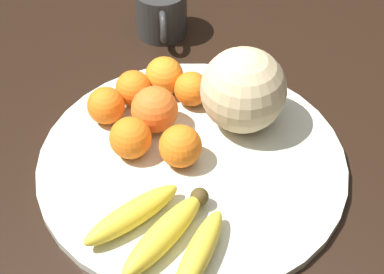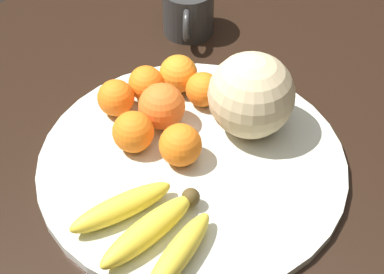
{
  "view_description": "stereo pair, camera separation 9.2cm",
  "coord_description": "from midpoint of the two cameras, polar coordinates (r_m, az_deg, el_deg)",
  "views": [
    {
      "loc": [
        0.45,
        0.47,
        1.44
      ],
      "look_at": [
        -0.05,
        0.06,
        0.79
      ],
      "focal_mm": 60.0,
      "sensor_mm": 36.0,
      "label": 1
    },
    {
      "loc": [
        0.39,
        0.54,
        1.44
      ],
      "look_at": [
        -0.05,
        0.06,
        0.79
      ],
      "focal_mm": 60.0,
      "sensor_mm": 36.0,
      "label": 2
    }
  ],
  "objects": [
    {
      "name": "banana_bunch",
      "position": [
        0.85,
        -5.64,
        -8.66
      ],
      "size": [
        0.18,
        0.18,
        0.04
      ],
      "rotation": [
        0.0,
        0.0,
        6.33
      ],
      "color": "#473819",
      "rests_on": "fruit_bowl"
    },
    {
      "name": "fruit_bowl",
      "position": [
        0.96,
        -2.74,
        -2.52
      ],
      "size": [
        0.46,
        0.46,
        0.01
      ],
      "color": "beige",
      "rests_on": "kitchen_table"
    },
    {
      "name": "orange_back_left",
      "position": [
        1.05,
        -4.99,
        5.34
      ],
      "size": [
        0.06,
        0.06,
        0.06
      ],
      "color": "orange",
      "rests_on": "fruit_bowl"
    },
    {
      "name": "orange_front_left",
      "position": [
        0.99,
        -6.03,
        2.31
      ],
      "size": [
        0.07,
        0.07,
        0.07
      ],
      "color": "orange",
      "rests_on": "fruit_bowl"
    },
    {
      "name": "orange_side_extra",
      "position": [
        1.04,
        -7.76,
        4.21
      ],
      "size": [
        0.06,
        0.06,
        0.06
      ],
      "color": "orange",
      "rests_on": "fruit_bowl"
    },
    {
      "name": "orange_top_small",
      "position": [
        1.03,
        -2.61,
        4.17
      ],
      "size": [
        0.06,
        0.06,
        0.06
      ],
      "color": "orange",
      "rests_on": "fruit_bowl"
    },
    {
      "name": "melon",
      "position": [
        0.97,
        1.89,
        4.07
      ],
      "size": [
        0.13,
        0.13,
        0.13
      ],
      "color": "beige",
      "rests_on": "fruit_bowl"
    },
    {
      "name": "kitchen_table",
      "position": [
        1.03,
        -6.89,
        -5.83
      ],
      "size": [
        1.67,
        1.06,
        0.72
      ],
      "color": "black",
      "rests_on": "ground_plane"
    },
    {
      "name": "orange_back_right",
      "position": [
        0.95,
        -8.25,
        -0.22
      ],
      "size": [
        0.06,
        0.06,
        0.06
      ],
      "color": "orange",
      "rests_on": "fruit_bowl"
    },
    {
      "name": "orange_front_right",
      "position": [
        0.93,
        -3.86,
        -0.96
      ],
      "size": [
        0.06,
        0.06,
        0.06
      ],
      "color": "orange",
      "rests_on": "fruit_bowl"
    },
    {
      "name": "orange_mid_center",
      "position": [
        1.02,
        -10.25,
        2.64
      ],
      "size": [
        0.06,
        0.06,
        0.06
      ],
      "color": "orange",
      "rests_on": "fruit_bowl"
    },
    {
      "name": "ceramic_mug",
      "position": [
        1.2,
        -4.97,
        10.87
      ],
      "size": [
        0.11,
        0.11,
        0.09
      ],
      "rotation": [
        0.0,
        0.0,
        0.78
      ],
      "color": "#2D2D2D",
      "rests_on": "kitchen_table"
    }
  ]
}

